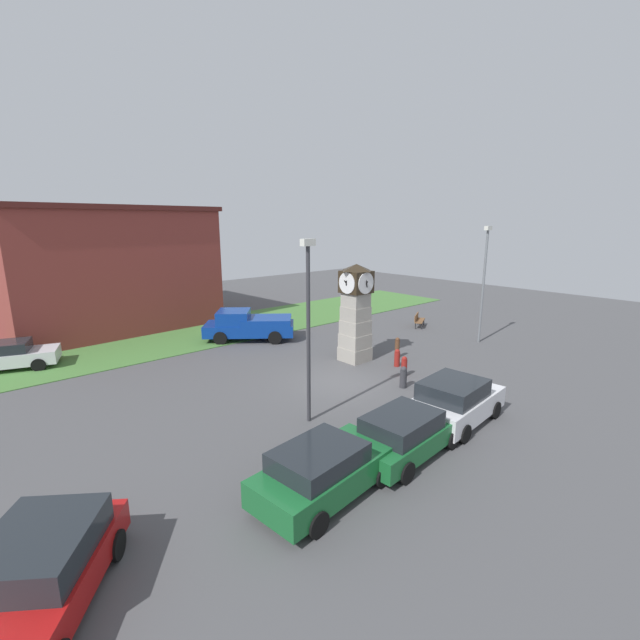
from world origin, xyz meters
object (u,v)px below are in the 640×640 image
bench (419,319)px  street_lamp_far_side (484,277)px  bollard_mid_row (397,358)px  pickup_truck (249,325)px  bollard_far_row (404,366)px  car_by_building (455,401)px  street_lamp_near_road (308,320)px  pedestrian_crossing_lot (353,297)px  car_silver_hatch (10,355)px  clock_tower (356,312)px  bollard_near_tower (397,347)px  bollard_end_row (403,377)px  car_near_tower (406,433)px  car_far_lot (36,575)px  car_navy_sedan (325,470)px

bench → street_lamp_far_side: 5.85m
bollard_mid_row → pickup_truck: (-2.90, 9.18, 0.48)m
bollard_far_row → car_by_building: 4.82m
car_by_building → street_lamp_near_road: size_ratio=0.64×
pickup_truck → pedestrian_crossing_lot: 12.17m
car_silver_hatch → pedestrian_crossing_lot: 23.63m
clock_tower → bench: 9.09m
bollard_near_tower → bollard_end_row: size_ratio=1.15×
bollard_far_row → car_by_building: size_ratio=0.23×
street_lamp_near_road → bollard_near_tower: bearing=17.1°
car_by_building → bollard_end_row: bearing=68.9°
car_silver_hatch → pedestrian_crossing_lot: size_ratio=2.54×
car_near_tower → street_lamp_near_road: bearing=100.7°
bollard_far_row → bench: 10.09m
car_near_tower → car_by_building: 3.20m
car_by_building → pedestrian_crossing_lot: (12.30, 17.11, 0.16)m
car_far_lot → bench: bearing=19.8°
bollard_far_row → pedestrian_crossing_lot: pedestrian_crossing_lot is taller
bollard_near_tower → bollard_mid_row: size_ratio=1.25×
bollard_near_tower → car_far_lot: (-17.18, -5.19, 0.20)m
pickup_truck → bench: bearing=-25.1°
clock_tower → bench: size_ratio=3.05×
car_near_tower → pedestrian_crossing_lot: pedestrian_crossing_lot is taller
clock_tower → car_by_building: clock_tower is taller
car_near_tower → street_lamp_near_road: size_ratio=0.66×
car_far_lot → pedestrian_crossing_lot: (25.04, 16.15, 0.21)m
clock_tower → street_lamp_near_road: 7.44m
car_navy_sedan → bench: car_navy_sedan is taller
bollard_end_row → car_far_lot: size_ratio=0.22×
car_near_tower → pickup_truck: size_ratio=0.79×
pickup_truck → pedestrian_crossing_lot: (11.88, 2.67, 0.05)m
street_lamp_far_side → street_lamp_near_road: bearing=-175.4°
bollard_mid_row → pedestrian_crossing_lot: bearing=52.8°
car_far_lot → pickup_truck: pickup_truck is taller
car_by_building → car_far_lot: car_by_building is taller
bollard_far_row → car_silver_hatch: car_silver_hatch is taller
pickup_truck → clock_tower: bearing=-74.4°
bollard_near_tower → car_navy_sedan: 12.53m
car_by_building → car_silver_hatch: car_by_building is taller
clock_tower → bench: bearing=14.1°
bollard_mid_row → bollard_end_row: (-2.05, -1.97, 0.04)m
clock_tower → car_navy_sedan: 11.67m
bollard_far_row → clock_tower: bearing=90.7°
car_navy_sedan → car_by_building: (6.45, 0.07, 0.05)m
car_near_tower → bench: car_near_tower is taller
car_far_lot → street_lamp_near_road: size_ratio=0.68×
car_by_building → street_lamp_far_side: bearing=24.3°
car_by_building → bench: 14.52m
car_silver_hatch → street_lamp_near_road: street_lamp_near_road is taller
pickup_truck → car_near_tower: bearing=-103.8°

